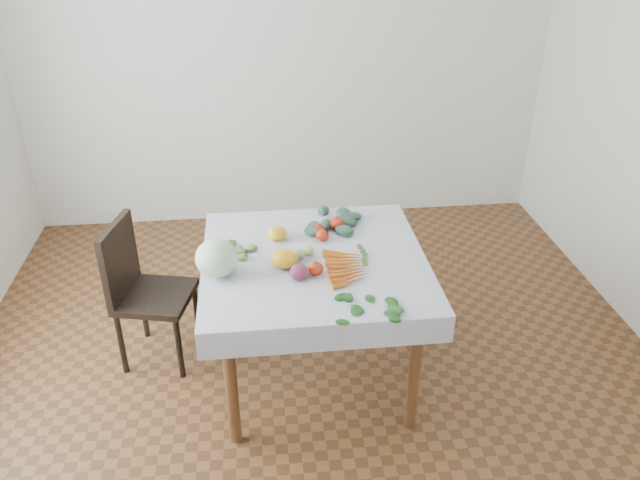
# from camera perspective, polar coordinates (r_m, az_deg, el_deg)

# --- Properties ---
(ground) EXTENTS (4.00, 4.00, 0.00)m
(ground) POSITION_cam_1_polar(r_m,az_deg,el_deg) (3.60, -0.46, -12.05)
(ground) COLOR brown
(back_wall) EXTENTS (4.00, 0.04, 2.70)m
(back_wall) POSITION_cam_1_polar(r_m,az_deg,el_deg) (4.81, -3.11, 16.90)
(back_wall) COLOR silver
(back_wall) RESTS_ON ground
(table) EXTENTS (1.00, 1.00, 0.75)m
(table) POSITION_cam_1_polar(r_m,az_deg,el_deg) (3.20, -0.51, -3.23)
(table) COLOR brown
(table) RESTS_ON ground
(tablecloth) EXTENTS (1.12, 1.12, 0.01)m
(tablecloth) POSITION_cam_1_polar(r_m,az_deg,el_deg) (3.15, -0.52, -1.71)
(tablecloth) COLOR white
(tablecloth) RESTS_ON table
(chair) EXTENTS (0.46, 0.46, 0.85)m
(chair) POSITION_cam_1_polar(r_m,az_deg,el_deg) (3.57, -16.13, -3.91)
(chair) COLOR black
(chair) RESTS_ON ground
(cabbage) EXTENTS (0.23, 0.23, 0.18)m
(cabbage) POSITION_cam_1_polar(r_m,az_deg,el_deg) (3.01, -9.45, -1.64)
(cabbage) COLOR beige
(cabbage) RESTS_ON tablecloth
(tomato_a) EXTENTS (0.07, 0.07, 0.06)m
(tomato_a) POSITION_cam_1_polar(r_m,az_deg,el_deg) (3.35, -0.20, 0.95)
(tomato_a) COLOR red
(tomato_a) RESTS_ON tablecloth
(tomato_b) EXTENTS (0.10, 0.10, 0.07)m
(tomato_b) POSITION_cam_1_polar(r_m,az_deg,el_deg) (3.41, 1.51, 1.52)
(tomato_b) COLOR red
(tomato_b) RESTS_ON tablecloth
(tomato_c) EXTENTS (0.09, 0.09, 0.06)m
(tomato_c) POSITION_cam_1_polar(r_m,az_deg,el_deg) (3.30, 0.20, 0.45)
(tomato_c) COLOR red
(tomato_c) RESTS_ON tablecloth
(tomato_d) EXTENTS (0.08, 0.08, 0.07)m
(tomato_d) POSITION_cam_1_polar(r_m,az_deg,el_deg) (3.00, -0.40, -2.64)
(tomato_d) COLOR red
(tomato_d) RESTS_ON tablecloth
(heirloom_back) EXTENTS (0.13, 0.13, 0.07)m
(heirloom_back) POSITION_cam_1_polar(r_m,az_deg,el_deg) (3.31, -3.93, 0.62)
(heirloom_back) COLOR yellow
(heirloom_back) RESTS_ON tablecloth
(heirloom_front) EXTENTS (0.14, 0.14, 0.09)m
(heirloom_front) POSITION_cam_1_polar(r_m,az_deg,el_deg) (3.06, -3.29, -1.70)
(heirloom_front) COLOR yellow
(heirloom_front) RESTS_ON tablecloth
(onion_a) EXTENTS (0.09, 0.09, 0.07)m
(onion_a) POSITION_cam_1_polar(r_m,az_deg,el_deg) (3.05, -3.19, -2.07)
(onion_a) COLOR #50162D
(onion_a) RESTS_ON tablecloth
(onion_b) EXTENTS (0.12, 0.12, 0.08)m
(onion_b) POSITION_cam_1_polar(r_m,az_deg,el_deg) (2.97, -1.93, -2.94)
(onion_b) COLOR #50162D
(onion_b) RESTS_ON tablecloth
(tomatillo_cluster) EXTENTS (0.10, 0.14, 0.05)m
(tomatillo_cluster) POSITION_cam_1_polar(r_m,az_deg,el_deg) (3.13, -2.34, -1.34)
(tomatillo_cluster) COLOR #C1DE80
(tomatillo_cluster) RESTS_ON tablecloth
(carrot_bunch) EXTENTS (0.21, 0.36, 0.03)m
(carrot_bunch) POSITION_cam_1_polar(r_m,az_deg,el_deg) (3.05, 2.67, -2.47)
(carrot_bunch) COLOR #CA6916
(carrot_bunch) RESTS_ON tablecloth
(kale_bunch) EXTENTS (0.31, 0.30, 0.05)m
(kale_bunch) POSITION_cam_1_polar(r_m,az_deg,el_deg) (3.45, 1.68, 1.73)
(kale_bunch) COLOR #335440
(kale_bunch) RESTS_ON tablecloth
(basil_bunch) EXTENTS (0.31, 0.21, 0.01)m
(basil_bunch) POSITION_cam_1_polar(r_m,az_deg,el_deg) (2.78, 4.31, -6.34)
(basil_bunch) COLOR #1C531A
(basil_bunch) RESTS_ON tablecloth
(dill_bunch) EXTENTS (0.25, 0.18, 0.02)m
(dill_bunch) POSITION_cam_1_polar(r_m,az_deg,el_deg) (3.23, -7.97, -0.91)
(dill_bunch) COLOR #5E883E
(dill_bunch) RESTS_ON tablecloth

